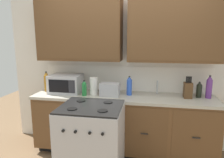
{
  "coord_description": "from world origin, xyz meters",
  "views": [
    {
      "loc": [
        0.36,
        -2.63,
        1.74
      ],
      "look_at": [
        -0.16,
        0.27,
        1.16
      ],
      "focal_mm": 33.01,
      "sensor_mm": 36.0,
      "label": 1
    }
  ],
  "objects_px": {
    "paper_towel_roll": "(94,86)",
    "bottle_green": "(84,88)",
    "microwave": "(66,84)",
    "knife_block": "(188,90)",
    "stove_range": "(92,141)",
    "bottle_blue": "(129,86)",
    "toaster": "(110,90)",
    "bottle_amber": "(47,82)",
    "bottle_dark": "(199,90)",
    "bottle_violet": "(209,87)"
  },
  "relations": [
    {
      "from": "bottle_green",
      "to": "bottle_blue",
      "type": "height_order",
      "value": "bottle_blue"
    },
    {
      "from": "stove_range",
      "to": "knife_block",
      "type": "height_order",
      "value": "knife_block"
    },
    {
      "from": "microwave",
      "to": "bottle_blue",
      "type": "xyz_separation_m",
      "value": [
        0.99,
        0.02,
        -0.0
      ]
    },
    {
      "from": "knife_block",
      "to": "bottle_dark",
      "type": "xyz_separation_m",
      "value": [
        0.16,
        0.05,
        -0.0
      ]
    },
    {
      "from": "bottle_dark",
      "to": "bottle_amber",
      "type": "bearing_deg",
      "value": -178.48
    },
    {
      "from": "toaster",
      "to": "bottle_green",
      "type": "relative_size",
      "value": 1.21
    },
    {
      "from": "toaster",
      "to": "bottle_green",
      "type": "xyz_separation_m",
      "value": [
        -0.37,
        -0.06,
        0.02
      ]
    },
    {
      "from": "microwave",
      "to": "knife_block",
      "type": "distance_m",
      "value": 1.82
    },
    {
      "from": "paper_towel_roll",
      "to": "bottle_blue",
      "type": "distance_m",
      "value": 0.53
    },
    {
      "from": "stove_range",
      "to": "bottle_dark",
      "type": "height_order",
      "value": "bottle_dark"
    },
    {
      "from": "paper_towel_roll",
      "to": "bottle_green",
      "type": "height_order",
      "value": "paper_towel_roll"
    },
    {
      "from": "microwave",
      "to": "paper_towel_roll",
      "type": "distance_m",
      "value": 0.47
    },
    {
      "from": "bottle_violet",
      "to": "toaster",
      "type": "bearing_deg",
      "value": -174.41
    },
    {
      "from": "knife_block",
      "to": "bottle_blue",
      "type": "height_order",
      "value": "knife_block"
    },
    {
      "from": "bottle_green",
      "to": "bottle_dark",
      "type": "relative_size",
      "value": 1.02
    },
    {
      "from": "bottle_blue",
      "to": "bottle_amber",
      "type": "bearing_deg",
      "value": -179.57
    },
    {
      "from": "bottle_amber",
      "to": "bottle_blue",
      "type": "xyz_separation_m",
      "value": [
        1.32,
        0.01,
        -0.02
      ]
    },
    {
      "from": "bottle_violet",
      "to": "bottle_blue",
      "type": "distance_m",
      "value": 1.12
    },
    {
      "from": "bottle_violet",
      "to": "paper_towel_roll",
      "type": "bearing_deg",
      "value": -175.96
    },
    {
      "from": "paper_towel_roll",
      "to": "microwave",
      "type": "bearing_deg",
      "value": 172.79
    },
    {
      "from": "paper_towel_roll",
      "to": "bottle_amber",
      "type": "xyz_separation_m",
      "value": [
        -0.79,
        0.07,
        0.03
      ]
    },
    {
      "from": "knife_block",
      "to": "paper_towel_roll",
      "type": "bearing_deg",
      "value": -176.58
    },
    {
      "from": "toaster",
      "to": "bottle_violet",
      "type": "height_order",
      "value": "bottle_violet"
    },
    {
      "from": "knife_block",
      "to": "toaster",
      "type": "bearing_deg",
      "value": -174.75
    },
    {
      "from": "bottle_violet",
      "to": "bottle_dark",
      "type": "height_order",
      "value": "bottle_violet"
    },
    {
      "from": "toaster",
      "to": "knife_block",
      "type": "xyz_separation_m",
      "value": [
        1.11,
        0.1,
        0.02
      ]
    },
    {
      "from": "bottle_amber",
      "to": "bottle_blue",
      "type": "bearing_deg",
      "value": 0.43
    },
    {
      "from": "toaster",
      "to": "bottle_violet",
      "type": "bearing_deg",
      "value": 5.59
    },
    {
      "from": "microwave",
      "to": "toaster",
      "type": "height_order",
      "value": "microwave"
    },
    {
      "from": "stove_range",
      "to": "bottle_violet",
      "type": "distance_m",
      "value": 1.78
    },
    {
      "from": "paper_towel_roll",
      "to": "bottle_dark",
      "type": "bearing_deg",
      "value": 4.96
    },
    {
      "from": "bottle_amber",
      "to": "bottle_dark",
      "type": "height_order",
      "value": "bottle_amber"
    },
    {
      "from": "toaster",
      "to": "bottle_blue",
      "type": "relative_size",
      "value": 0.98
    },
    {
      "from": "stove_range",
      "to": "toaster",
      "type": "xyz_separation_m",
      "value": [
        0.12,
        0.58,
        0.54
      ]
    },
    {
      "from": "bottle_green",
      "to": "microwave",
      "type": "bearing_deg",
      "value": 158.26
    },
    {
      "from": "bottle_green",
      "to": "toaster",
      "type": "bearing_deg",
      "value": 8.51
    },
    {
      "from": "microwave",
      "to": "knife_block",
      "type": "height_order",
      "value": "knife_block"
    },
    {
      "from": "bottle_green",
      "to": "bottle_dark",
      "type": "height_order",
      "value": "bottle_green"
    },
    {
      "from": "bottle_dark",
      "to": "knife_block",
      "type": "bearing_deg",
      "value": -162.59
    },
    {
      "from": "microwave",
      "to": "bottle_blue",
      "type": "relative_size",
      "value": 1.68
    },
    {
      "from": "stove_range",
      "to": "bottle_amber",
      "type": "bearing_deg",
      "value": 143.97
    },
    {
      "from": "microwave",
      "to": "bottle_green",
      "type": "distance_m",
      "value": 0.37
    },
    {
      "from": "microwave",
      "to": "toaster",
      "type": "relative_size",
      "value": 1.71
    },
    {
      "from": "bottle_green",
      "to": "bottle_dark",
      "type": "xyz_separation_m",
      "value": [
        1.64,
        0.21,
        -0.0
      ]
    },
    {
      "from": "microwave",
      "to": "bottle_green",
      "type": "height_order",
      "value": "microwave"
    },
    {
      "from": "knife_block",
      "to": "bottle_amber",
      "type": "height_order",
      "value": "bottle_amber"
    },
    {
      "from": "bottle_green",
      "to": "bottle_blue",
      "type": "xyz_separation_m",
      "value": [
        0.65,
        0.16,
        0.03
      ]
    },
    {
      "from": "toaster",
      "to": "bottle_dark",
      "type": "distance_m",
      "value": 1.28
    },
    {
      "from": "stove_range",
      "to": "bottle_green",
      "type": "relative_size",
      "value": 4.1
    },
    {
      "from": "bottle_green",
      "to": "bottle_dark",
      "type": "bearing_deg",
      "value": 7.22
    }
  ]
}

